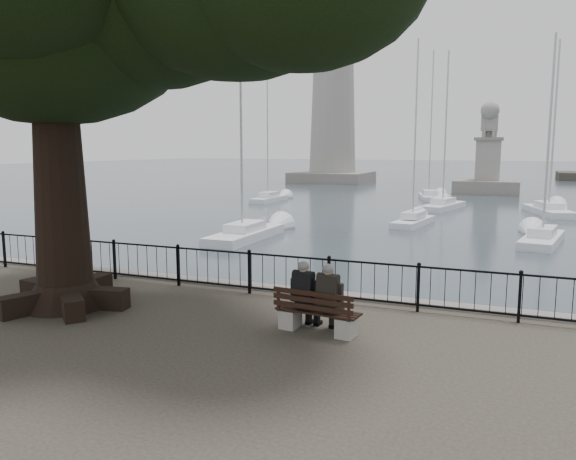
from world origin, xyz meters
The scene contains 14 objects.
harbor centered at (0.00, 3.00, -0.50)m, with size 260.00×260.00×1.20m.
railing centered at (0.00, 2.50, 0.56)m, with size 22.06×0.06×1.00m.
bench centered at (1.46, 0.37, 0.30)m, with size 1.67×0.65×0.86m.
person_left centered at (1.20, 0.49, 0.63)m, with size 0.42×0.70×1.36m.
person_right centered at (1.71, 0.44, 0.63)m, with size 0.42×0.70×1.36m.
lighthouse centered at (-18.00, 62.00, 11.34)m, with size 9.56×9.56×29.41m.
lion_monument centered at (2.00, 49.93, 1.27)m, with size 6.14×6.14×9.02m.
sailboat_a centered at (-7.47, 15.18, -0.68)m, with size 1.72×6.02×11.26m.
sailboat_b centered at (-0.70, 23.55, -0.66)m, with size 1.89×4.80×10.65m.
sailboat_c centered at (6.04, 19.29, -0.70)m, with size 2.26×5.37×9.71m.
sailboat_e centered at (-14.53, 33.77, -0.67)m, with size 1.44×5.02×10.90m.
sailboat_f centered at (-0.16, 33.05, -0.67)m, with size 2.80×5.91×11.48m.
sailboat_g centered at (6.86, 32.39, -0.68)m, with size 3.35×6.31×11.67m.
sailboat_h centered at (-2.33, 40.95, -0.61)m, with size 2.61×5.21×12.84m.
Camera 1 is at (4.84, -9.31, 3.47)m, focal length 35.00 mm.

